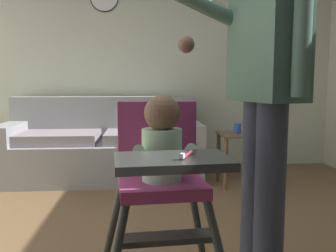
{
  "coord_description": "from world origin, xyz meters",
  "views": [
    {
      "loc": [
        -0.1,
        -1.95,
        1.01
      ],
      "look_at": [
        0.03,
        -0.18,
        0.8
      ],
      "focal_mm": 38.69,
      "sensor_mm": 36.0,
      "label": 1
    }
  ],
  "objects_px": {
    "couch": "(104,147)",
    "high_chair": "(161,163)",
    "sippy_cup": "(237,128)",
    "side_table": "(239,147)",
    "adult_standing": "(264,96)"
  },
  "relations": [
    {
      "from": "couch",
      "to": "high_chair",
      "type": "relative_size",
      "value": 2.13
    },
    {
      "from": "high_chair",
      "to": "sippy_cup",
      "type": "bearing_deg",
      "value": 151.51
    },
    {
      "from": "couch",
      "to": "side_table",
      "type": "height_order",
      "value": "couch"
    },
    {
      "from": "couch",
      "to": "adult_standing",
      "type": "height_order",
      "value": "adult_standing"
    },
    {
      "from": "couch",
      "to": "high_chair",
      "type": "xyz_separation_m",
      "value": [
        0.49,
        -2.34,
        0.34
      ]
    },
    {
      "from": "couch",
      "to": "sippy_cup",
      "type": "bearing_deg",
      "value": 73.24
    },
    {
      "from": "adult_standing",
      "to": "sippy_cup",
      "type": "height_order",
      "value": "adult_standing"
    },
    {
      "from": "couch",
      "to": "side_table",
      "type": "distance_m",
      "value": 1.42
    },
    {
      "from": "adult_standing",
      "to": "side_table",
      "type": "distance_m",
      "value": 1.94
    },
    {
      "from": "adult_standing",
      "to": "high_chair",
      "type": "bearing_deg",
      "value": 0.03
    },
    {
      "from": "adult_standing",
      "to": "sippy_cup",
      "type": "distance_m",
      "value": 1.89
    },
    {
      "from": "high_chair",
      "to": "sippy_cup",
      "type": "distance_m",
      "value": 2.12
    },
    {
      "from": "couch",
      "to": "sippy_cup",
      "type": "distance_m",
      "value": 1.42
    },
    {
      "from": "couch",
      "to": "sippy_cup",
      "type": "height_order",
      "value": "couch"
    },
    {
      "from": "couch",
      "to": "adult_standing",
      "type": "relative_size",
      "value": 1.23
    }
  ]
}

